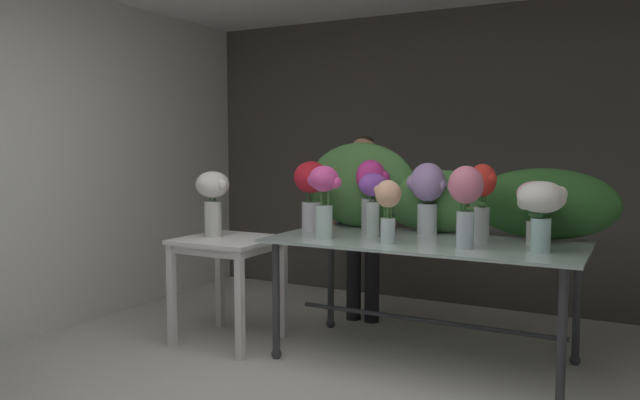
{
  "coord_description": "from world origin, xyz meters",
  "views": [
    {
      "loc": [
        1.61,
        -2.3,
        1.43
      ],
      "look_at": [
        -0.38,
        1.47,
        1.06
      ],
      "focal_mm": 34.71,
      "sensor_mm": 36.0,
      "label": 1
    }
  ],
  "objects_px": {
    "vase_ivory_freesia": "(541,205)",
    "vase_magenta_stock": "(371,190)",
    "vase_peach_hydrangea": "(388,205)",
    "vase_crimson_peonies": "(311,188)",
    "vase_scarlet_tulips": "(482,194)",
    "florist": "(363,209)",
    "vase_violet_roses": "(373,197)",
    "vase_rosy_carnations": "(465,197)",
    "vase_blush_anemones": "(536,202)",
    "display_table_glass": "(425,256)",
    "side_table_white": "(228,252)",
    "vase_fuchsia_dahlias": "(324,195)",
    "vase_lilac_lilies": "(427,192)",
    "vase_white_roses_tall": "(213,196)"
  },
  "relations": [
    {
      "from": "vase_peach_hydrangea",
      "to": "vase_crimson_peonies",
      "type": "bearing_deg",
      "value": 157.25
    },
    {
      "from": "vase_blush_anemones",
      "to": "vase_violet_roses",
      "type": "relative_size",
      "value": 0.92
    },
    {
      "from": "vase_ivory_freesia",
      "to": "vase_magenta_stock",
      "type": "height_order",
      "value": "vase_magenta_stock"
    },
    {
      "from": "vase_lilac_lilies",
      "to": "vase_blush_anemones",
      "type": "bearing_deg",
      "value": -9.08
    },
    {
      "from": "vase_ivory_freesia",
      "to": "vase_crimson_peonies",
      "type": "bearing_deg",
      "value": 173.01
    },
    {
      "from": "vase_blush_anemones",
      "to": "vase_scarlet_tulips",
      "type": "height_order",
      "value": "vase_scarlet_tulips"
    },
    {
      "from": "side_table_white",
      "to": "vase_magenta_stock",
      "type": "xyz_separation_m",
      "value": [
        0.91,
        0.47,
        0.46
      ]
    },
    {
      "from": "side_table_white",
      "to": "vase_peach_hydrangea",
      "type": "bearing_deg",
      "value": 0.81
    },
    {
      "from": "florist",
      "to": "vase_fuchsia_dahlias",
      "type": "distance_m",
      "value": 1.0
    },
    {
      "from": "florist",
      "to": "vase_blush_anemones",
      "type": "relative_size",
      "value": 3.8
    },
    {
      "from": "display_table_glass",
      "to": "vase_violet_roses",
      "type": "height_order",
      "value": "vase_violet_roses"
    },
    {
      "from": "florist",
      "to": "vase_ivory_freesia",
      "type": "bearing_deg",
      "value": -29.57
    },
    {
      "from": "vase_lilac_lilies",
      "to": "vase_crimson_peonies",
      "type": "relative_size",
      "value": 0.99
    },
    {
      "from": "vase_violet_roses",
      "to": "vase_blush_anemones",
      "type": "bearing_deg",
      "value": 7.9
    },
    {
      "from": "vase_lilac_lilies",
      "to": "vase_magenta_stock",
      "type": "bearing_deg",
      "value": -177.2
    },
    {
      "from": "vase_lilac_lilies",
      "to": "vase_peach_hydrangea",
      "type": "bearing_deg",
      "value": -101.79
    },
    {
      "from": "vase_lilac_lilies",
      "to": "vase_violet_roses",
      "type": "bearing_deg",
      "value": -138.46
    },
    {
      "from": "vase_lilac_lilies",
      "to": "vase_white_roses_tall",
      "type": "bearing_deg",
      "value": -161.23
    },
    {
      "from": "display_table_glass",
      "to": "florist",
      "type": "bearing_deg",
      "value": 137.32
    },
    {
      "from": "vase_scarlet_tulips",
      "to": "vase_white_roses_tall",
      "type": "relative_size",
      "value": 1.04
    },
    {
      "from": "side_table_white",
      "to": "vase_lilac_lilies",
      "type": "distance_m",
      "value": 1.48
    },
    {
      "from": "side_table_white",
      "to": "vase_crimson_peonies",
      "type": "height_order",
      "value": "vase_crimson_peonies"
    },
    {
      "from": "vase_lilac_lilies",
      "to": "vase_ivory_freesia",
      "type": "bearing_deg",
      "value": -25.03
    },
    {
      "from": "vase_scarlet_tulips",
      "to": "vase_lilac_lilies",
      "type": "bearing_deg",
      "value": 159.74
    },
    {
      "from": "florist",
      "to": "vase_lilac_lilies",
      "type": "xyz_separation_m",
      "value": [
        0.69,
        -0.47,
        0.19
      ]
    },
    {
      "from": "florist",
      "to": "vase_blush_anemones",
      "type": "bearing_deg",
      "value": -22.48
    },
    {
      "from": "vase_lilac_lilies",
      "to": "florist",
      "type": "bearing_deg",
      "value": 145.6
    },
    {
      "from": "florist",
      "to": "vase_fuchsia_dahlias",
      "type": "bearing_deg",
      "value": -81.42
    },
    {
      "from": "display_table_glass",
      "to": "florist",
      "type": "relative_size",
      "value": 1.32
    },
    {
      "from": "side_table_white",
      "to": "vase_fuchsia_dahlias",
      "type": "relative_size",
      "value": 1.59
    },
    {
      "from": "florist",
      "to": "vase_crimson_peonies",
      "type": "height_order",
      "value": "florist"
    },
    {
      "from": "vase_rosy_carnations",
      "to": "vase_white_roses_tall",
      "type": "xyz_separation_m",
      "value": [
        -1.84,
        -0.04,
        -0.06
      ]
    },
    {
      "from": "vase_lilac_lilies",
      "to": "vase_rosy_carnations",
      "type": "height_order",
      "value": "vase_lilac_lilies"
    },
    {
      "from": "vase_fuchsia_dahlias",
      "to": "vase_magenta_stock",
      "type": "relative_size",
      "value": 0.94
    },
    {
      "from": "florist",
      "to": "vase_fuchsia_dahlias",
      "type": "relative_size",
      "value": 3.12
    },
    {
      "from": "vase_lilac_lilies",
      "to": "vase_scarlet_tulips",
      "type": "distance_m",
      "value": 0.44
    },
    {
      "from": "vase_magenta_stock",
      "to": "vase_blush_anemones",
      "type": "bearing_deg",
      "value": -4.87
    },
    {
      "from": "vase_ivory_freesia",
      "to": "vase_blush_anemones",
      "type": "bearing_deg",
      "value": 105.07
    },
    {
      "from": "florist",
      "to": "vase_lilac_lilies",
      "type": "height_order",
      "value": "florist"
    },
    {
      "from": "vase_scarlet_tulips",
      "to": "vase_peach_hydrangea",
      "type": "relative_size",
      "value": 1.25
    },
    {
      "from": "vase_ivory_freesia",
      "to": "vase_scarlet_tulips",
      "type": "bearing_deg",
      "value": 150.34
    },
    {
      "from": "side_table_white",
      "to": "vase_lilac_lilies",
      "type": "bearing_deg",
      "value": 20.48
    },
    {
      "from": "side_table_white",
      "to": "vase_fuchsia_dahlias",
      "type": "xyz_separation_m",
      "value": [
        0.78,
        -0.0,
        0.45
      ]
    },
    {
      "from": "vase_violet_roses",
      "to": "vase_rosy_carnations",
      "type": "distance_m",
      "value": 0.71
    },
    {
      "from": "vase_fuchsia_dahlias",
      "to": "vase_scarlet_tulips",
      "type": "height_order",
      "value": "vase_scarlet_tulips"
    },
    {
      "from": "florist",
      "to": "vase_white_roses_tall",
      "type": "xyz_separation_m",
      "value": [
        -0.77,
        -0.97,
        0.15
      ]
    },
    {
      "from": "florist",
      "to": "display_table_glass",
      "type": "bearing_deg",
      "value": -42.68
    },
    {
      "from": "vase_fuchsia_dahlias",
      "to": "vase_rosy_carnations",
      "type": "distance_m",
      "value": 0.93
    },
    {
      "from": "vase_blush_anemones",
      "to": "vase_magenta_stock",
      "type": "height_order",
      "value": "vase_magenta_stock"
    },
    {
      "from": "florist",
      "to": "vase_scarlet_tulips",
      "type": "bearing_deg",
      "value": -29.54
    }
  ]
}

